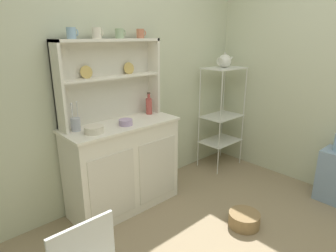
# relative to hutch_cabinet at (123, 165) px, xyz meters

# --- Properties ---
(wall_back) EXTENTS (3.84, 0.05, 2.50)m
(wall_back) POSITION_rel_hutch_cabinet_xyz_m (0.20, 0.26, 0.81)
(wall_back) COLOR beige
(wall_back) RESTS_ON ground
(hutch_cabinet) EXTENTS (1.07, 0.45, 0.85)m
(hutch_cabinet) POSITION_rel_hutch_cabinet_xyz_m (0.00, 0.00, 0.00)
(hutch_cabinet) COLOR white
(hutch_cabinet) RESTS_ON ground
(hutch_shelf_unit) EXTENTS (1.00, 0.18, 0.74)m
(hutch_shelf_unit) POSITION_rel_hutch_cabinet_xyz_m (0.00, 0.16, 0.84)
(hutch_shelf_unit) COLOR silver
(hutch_shelf_unit) RESTS_ON hutch_cabinet
(bakers_rack) EXTENTS (0.49, 0.34, 1.25)m
(bakers_rack) POSITION_rel_hutch_cabinet_xyz_m (1.45, -0.03, 0.32)
(bakers_rack) COLOR silver
(bakers_rack) RESTS_ON ground
(floor_basket) EXTENTS (0.27, 0.27, 0.13)m
(floor_basket) POSITION_rel_hutch_cabinet_xyz_m (0.59, -0.98, -0.38)
(floor_basket) COLOR #93754C
(floor_basket) RESTS_ON ground
(cup_sky_0) EXTENTS (0.09, 0.07, 0.09)m
(cup_sky_0) POSITION_rel_hutch_cabinet_xyz_m (-0.34, 0.12, 1.20)
(cup_sky_0) COLOR #8EB2D1
(cup_sky_0) RESTS_ON hutch_shelf_unit
(cup_cream_1) EXTENTS (0.09, 0.08, 0.09)m
(cup_cream_1) POSITION_rel_hutch_cabinet_xyz_m (-0.11, 0.12, 1.20)
(cup_cream_1) COLOR silver
(cup_cream_1) RESTS_ON hutch_shelf_unit
(cup_sage_2) EXTENTS (0.09, 0.07, 0.08)m
(cup_sage_2) POSITION_rel_hutch_cabinet_xyz_m (0.11, 0.12, 1.19)
(cup_sage_2) COLOR #9EB78E
(cup_sage_2) RESTS_ON hutch_shelf_unit
(cup_terracotta_3) EXTENTS (0.09, 0.07, 0.08)m
(cup_terracotta_3) POSITION_rel_hutch_cabinet_xyz_m (0.34, 0.12, 1.19)
(cup_terracotta_3) COLOR #C67556
(cup_terracotta_3) RESTS_ON hutch_shelf_unit
(bowl_mixing_large) EXTENTS (0.16, 0.16, 0.06)m
(bowl_mixing_large) POSITION_rel_hutch_cabinet_xyz_m (-0.31, -0.07, 0.44)
(bowl_mixing_large) COLOR silver
(bowl_mixing_large) RESTS_ON hutch_cabinet
(bowl_floral_medium) EXTENTS (0.12, 0.12, 0.05)m
(bowl_floral_medium) POSITION_rel_hutch_cabinet_xyz_m (-0.00, -0.07, 0.44)
(bowl_floral_medium) COLOR #B79ECC
(bowl_floral_medium) RESTS_ON hutch_cabinet
(jam_bottle) EXTENTS (0.06, 0.06, 0.22)m
(jam_bottle) POSITION_rel_hutch_cabinet_xyz_m (0.40, 0.09, 0.50)
(jam_bottle) COLOR #B74C47
(jam_bottle) RESTS_ON hutch_cabinet
(utensil_jar) EXTENTS (0.08, 0.08, 0.25)m
(utensil_jar) POSITION_rel_hutch_cabinet_xyz_m (-0.40, 0.08, 0.48)
(utensil_jar) COLOR #B2B7C6
(utensil_jar) RESTS_ON hutch_cabinet
(porcelain_teapot) EXTENTS (0.24, 0.15, 0.18)m
(porcelain_teapot) POSITION_rel_hutch_cabinet_xyz_m (1.45, -0.03, 0.89)
(porcelain_teapot) COLOR white
(porcelain_teapot) RESTS_ON bakers_rack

